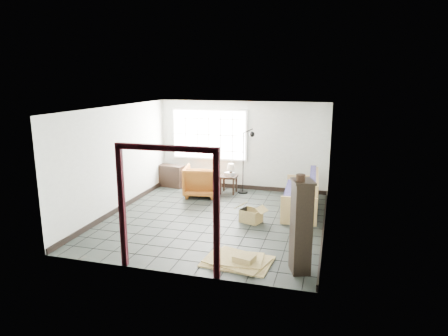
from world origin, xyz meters
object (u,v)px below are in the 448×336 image
(side_table, at_px, (229,179))
(tall_shelf, at_px, (301,226))
(futon_sofa, at_px, (303,197))
(armchair, at_px, (201,179))

(side_table, distance_m, tall_shelf, 4.93)
(futon_sofa, relative_size, side_table, 4.26)
(futon_sofa, height_order, side_table, futon_sofa)
(futon_sofa, distance_m, tall_shelf, 3.32)
(armchair, xyz_separation_m, side_table, (0.67, 0.45, -0.05))
(futon_sofa, xyz_separation_m, tall_shelf, (0.21, -3.28, 0.48))
(side_table, height_order, tall_shelf, tall_shelf)
(tall_shelf, bearing_deg, side_table, 100.59)
(armchair, distance_m, side_table, 0.81)
(armchair, distance_m, tall_shelf, 4.93)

